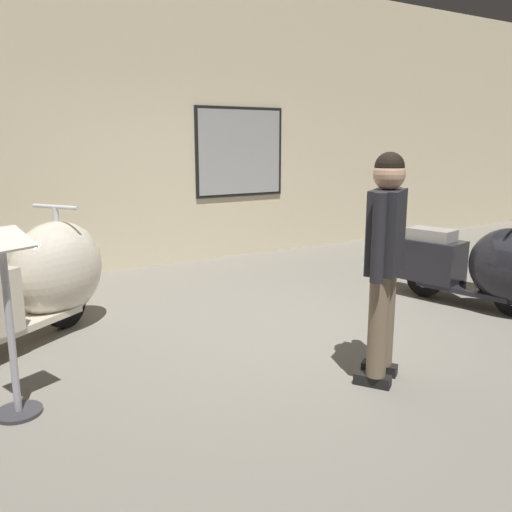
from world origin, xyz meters
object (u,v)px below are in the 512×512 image
Objects in this scene: scooter_0 at (31,282)px; visitor_0 at (385,253)px; scooter_1 at (485,266)px; info_stanchion at (11,340)px.

scooter_0 is 1.13× the size of visitor_0.
info_stanchion is at bearing -105.36° from scooter_1.
scooter_0 is 1.31m from info_stanchion.
scooter_0 is at bearing -123.23° from scooter_1.
info_stanchion is (-4.26, 0.13, 0.04)m from scooter_1.
visitor_0 is at bearing -19.49° from info_stanchion.
visitor_0 reaches higher than scooter_0.
scooter_0 is at bearing 76.33° from info_stanchion.
info_stanchion is at bearing -138.05° from scooter_0.
visitor_0 reaches higher than info_stanchion.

